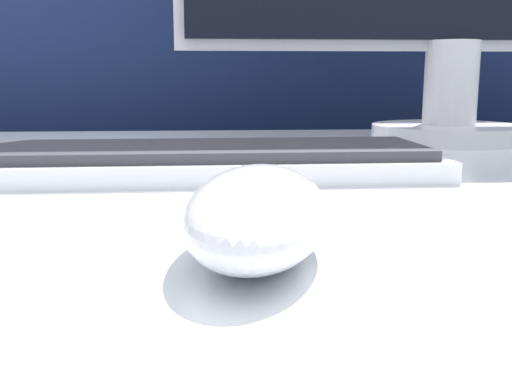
{
  "coord_description": "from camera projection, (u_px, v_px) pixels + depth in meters",
  "views": [
    {
      "loc": [
        -0.02,
        -0.38,
        0.84
      ],
      "look_at": [
        0.0,
        -0.1,
        0.78
      ],
      "focal_mm": 42.0,
      "sensor_mm": 36.0,
      "label": 1
    }
  ],
  "objects": [
    {
      "name": "partition_panel",
      "position": [
        223.0,
        192.0,
        1.01
      ],
      "size": [
        5.0,
        0.03,
        1.29
      ],
      "color": "navy",
      "rests_on": "ground_plane"
    },
    {
      "name": "keyboard",
      "position": [
        178.0,
        161.0,
        0.46
      ],
      "size": [
        0.4,
        0.12,
        0.02
      ],
      "rotation": [
        0.0,
        0.0,
        0.01
      ],
      "color": "white",
      "rests_on": "desk"
    },
    {
      "name": "computer_mouse_near",
      "position": [
        263.0,
        213.0,
        0.25
      ],
      "size": [
        0.08,
        0.13,
        0.04
      ],
      "rotation": [
        0.0,
        0.0,
        -0.17
      ],
      "color": "white",
      "rests_on": "desk"
    }
  ]
}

